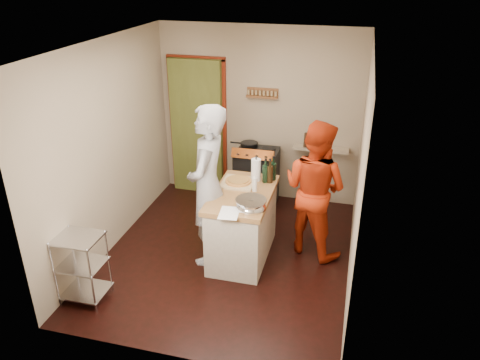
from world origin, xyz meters
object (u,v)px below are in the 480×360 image
at_px(wire_shelving, 82,265).
at_px(person_red, 315,189).
at_px(stove, 256,177).
at_px(island, 243,223).
at_px(person_stripe, 208,186).

height_order(wire_shelving, person_red, person_red).
distance_m(wire_shelving, person_red, 2.81).
bearing_deg(wire_shelving, stove, 63.15).
xyz_separation_m(stove, person_red, (0.95, -1.03, 0.42)).
relative_size(stove, wire_shelving, 1.26).
distance_m(island, person_red, 0.97).
relative_size(island, person_stripe, 0.64).
bearing_deg(stove, person_red, -47.32).
relative_size(stove, person_stripe, 0.51).
xyz_separation_m(island, person_red, (0.81, 0.36, 0.40)).
relative_size(wire_shelving, person_red, 0.46).
bearing_deg(wire_shelving, island, 40.14).
distance_m(stove, island, 1.39).
distance_m(person_stripe, person_red, 1.31).
bearing_deg(island, wire_shelving, -139.86).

